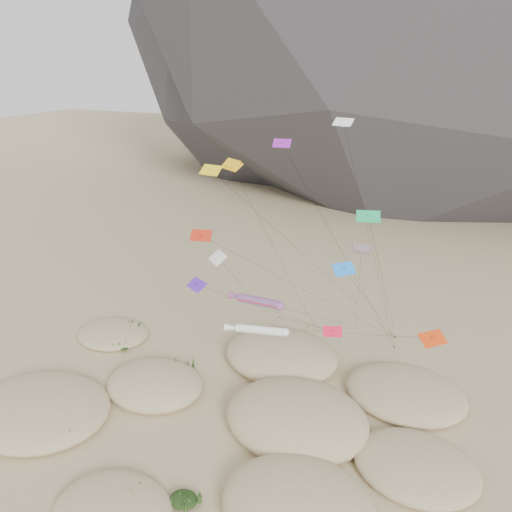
# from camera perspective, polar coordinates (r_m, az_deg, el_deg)

# --- Properties ---
(ground) EXTENTS (500.00, 500.00, 0.00)m
(ground) POSITION_cam_1_polar(r_m,az_deg,el_deg) (50.69, -2.61, -20.73)
(ground) COLOR #CCB789
(ground) RESTS_ON ground
(dunes) EXTENTS (49.89, 36.21, 4.46)m
(dunes) POSITION_cam_1_polar(r_m,az_deg,el_deg) (53.22, -1.66, -17.20)
(dunes) COLOR #CCB789
(dunes) RESTS_ON ground
(dune_grass) EXTENTS (40.50, 26.84, 1.49)m
(dune_grass) POSITION_cam_1_polar(r_m,az_deg,el_deg) (53.12, -1.27, -17.17)
(dune_grass) COLOR black
(dune_grass) RESTS_ON ground
(kite_stakes) EXTENTS (18.57, 3.23, 0.30)m
(kite_stakes) POSITION_cam_1_polar(r_m,az_deg,el_deg) (68.85, 7.89, -8.12)
(kite_stakes) COLOR #3F2D1E
(kite_stakes) RESTS_ON ground
(rainbow_tube_kite) EXTENTS (9.02, 18.57, 11.29)m
(rainbow_tube_kite) POSITION_cam_1_polar(r_m,az_deg,el_deg) (52.38, 0.11, -5.16)
(rainbow_tube_kite) COLOR #FF1A2F
(rainbow_tube_kite) RESTS_ON ground
(white_tube_kite) EXTENTS (7.74, 20.49, 9.79)m
(white_tube_kite) POSITION_cam_1_polar(r_m,az_deg,el_deg) (49.90, 0.20, -8.44)
(white_tube_kite) COLOR white
(white_tube_kite) RESTS_ON ground
(orange_parafoil) EXTENTS (9.11, 10.88, 24.13)m
(orange_parafoil) POSITION_cam_1_polar(r_m,az_deg,el_deg) (54.11, -2.69, 10.17)
(orange_parafoil) COLOR yellow
(orange_parafoil) RESTS_ON ground
(multi_parafoil) EXTENTS (3.75, 15.45, 17.67)m
(multi_parafoil) POSITION_cam_1_polar(r_m,az_deg,el_deg) (48.81, 11.95, 0.60)
(multi_parafoil) COLOR red
(multi_parafoil) RESTS_ON ground
(delta_kites) EXTENTS (27.56, 20.68, 28.51)m
(delta_kites) POSITION_cam_1_polar(r_m,az_deg,el_deg) (49.58, 3.63, 0.94)
(delta_kites) COLOR red
(delta_kites) RESTS_ON ground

